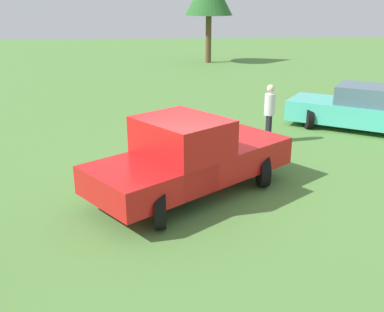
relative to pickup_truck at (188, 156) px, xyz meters
name	(u,v)px	position (x,y,z in m)	size (l,w,h in m)	color
ground_plane	(191,186)	(-0.50, 0.11, -0.93)	(80.00, 80.00, 0.00)	#54843D
pickup_truck	(188,156)	(0.00, 0.00, 0.00)	(4.39, 4.93, 1.80)	black
sedan_far	(363,109)	(-4.89, 6.20, -0.24)	(4.06, 4.90, 1.48)	black
person_bystander	(270,110)	(-3.74, 2.72, 0.08)	(0.34, 0.33, 1.77)	black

